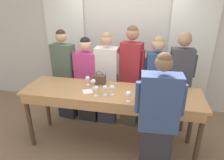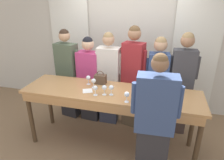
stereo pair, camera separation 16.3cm
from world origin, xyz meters
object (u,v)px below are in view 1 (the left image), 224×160
Objects in this scene: wine_glass_center_left at (112,88)px; guest_striped_shirt at (131,76)px; guest_cream_sweater at (107,79)px; host_pouring at (157,125)px; wine_glass_back_left at (168,85)px; guest_olive_jacket at (65,75)px; wine_glass_center_mid at (105,88)px; guest_pink_top at (87,80)px; wine_glass_back_right at (96,89)px; wine_glass_front_left at (88,79)px; wine_glass_front_right at (128,94)px; guest_beige_cap at (179,82)px; tasting_bar at (111,98)px; wine_glass_front_mid at (177,95)px; guest_navy_coat at (155,82)px; handbag at (100,79)px; wine_bottle at (139,95)px; wine_glass_center_right at (93,82)px; wine_glass_back_mid at (143,81)px.

guest_striped_shirt reaches higher than wine_glass_center_left.
guest_cream_sweater is 1.56m from host_pouring.
host_pouring is (0.46, -1.27, -0.08)m from guest_striped_shirt.
wine_glass_center_left is at bearing -161.60° from wine_glass_back_left.
wine_glass_center_mid is at bearing -38.92° from guest_olive_jacket.
guest_cream_sweater is at bearing 154.33° from wine_glass_back_left.
guest_striped_shirt is (0.82, 0.00, 0.14)m from guest_pink_top.
wine_glass_back_right is at bearing -87.52° from guest_cream_sweater.
wine_glass_front_left and wine_glass_center_left have the same top height.
wine_glass_back_left is at bearing 0.04° from wine_glass_front_left.
wine_glass_front_right is at bearing -30.38° from wine_glass_front_left.
guest_beige_cap reaches higher than wine_glass_back_right.
guest_cream_sweater is at bearing 125.47° from host_pouring.
tasting_bar is 0.44m from wine_glass_front_right.
guest_beige_cap is at bearing 35.47° from wine_glass_center_mid.
wine_glass_back_right is at bearing -178.50° from wine_glass_front_mid.
guest_navy_coat is at bearing 108.79° from wine_glass_front_mid.
handbag is at bearing 137.49° from host_pouring.
guest_cream_sweater is at bearing 180.00° from guest_navy_coat.
wine_glass_back_left is at bearing -25.67° from guest_cream_sweater.
wine_glass_back_right is 0.08× the size of guest_striped_shirt.
wine_glass_center_mid is at bearing -55.86° from guest_pink_top.
wine_glass_front_left is 1.56m from guest_beige_cap.
wine_glass_front_left is (-0.85, 0.42, -0.01)m from wine_bottle.
wine_glass_center_mid is at bearing 147.51° from host_pouring.
wine_glass_center_left is (-0.90, 0.04, -0.00)m from wine_glass_front_mid.
wine_glass_front_mid is 0.83m from guest_beige_cap.
guest_beige_cap reaches higher than wine_glass_back_left.
guest_cream_sweater reaches higher than wine_glass_center_left.
guest_olive_jacket reaches higher than wine_glass_back_left.
handbag is 0.45m from guest_cream_sweater.
wine_glass_back_right is 0.08× the size of guest_olive_jacket.
guest_navy_coat reaches higher than wine_glass_center_right.
wine_bottle is at bearing -41.66° from guest_pink_top.
handbag reaches higher than wine_glass_back_left.
wine_glass_center_mid is 0.30m from wine_glass_center_right.
guest_pink_top reaches higher than wine_glass_front_right.
wine_glass_front_left and wine_glass_back_left have the same top height.
guest_olive_jacket is 0.83m from guest_cream_sweater.
wine_glass_center_left is 1.00× the size of wine_glass_back_left.
tasting_bar is 12.37× the size of handbag.
wine_glass_front_right is (0.30, -0.24, 0.22)m from tasting_bar.
guest_pink_top is (0.45, 0.00, -0.06)m from guest_olive_jacket.
wine_glass_center_right is 1.00× the size of wine_glass_back_mid.
guest_pink_top reaches higher than wine_glass_front_mid.
tasting_bar is 0.33m from wine_glass_back_right.
wine_glass_center_right is 0.08× the size of host_pouring.
wine_glass_center_right is at bearing 170.23° from wine_glass_front_mid.
wine_glass_back_mid is 0.09× the size of guest_cream_sweater.
wine_glass_center_left is 0.37m from wine_glass_center_right.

